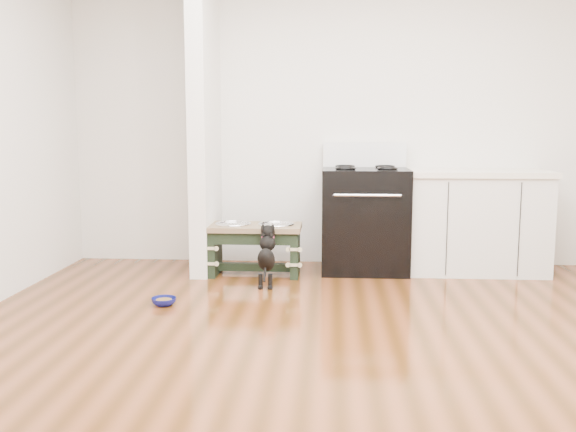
# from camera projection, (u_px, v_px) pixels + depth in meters

# --- Properties ---
(ground) EXTENTS (5.00, 5.00, 0.00)m
(ground) POSITION_uv_depth(u_px,v_px,m) (338.00, 352.00, 3.69)
(ground) COLOR #47260C
(ground) RESTS_ON ground
(room_shell) EXTENTS (5.00, 5.00, 5.00)m
(room_shell) POSITION_uv_depth(u_px,v_px,m) (342.00, 65.00, 3.47)
(room_shell) COLOR silver
(room_shell) RESTS_ON ground
(partition_wall) EXTENTS (0.15, 0.80, 2.70)m
(partition_wall) POSITION_uv_depth(u_px,v_px,m) (205.00, 120.00, 5.66)
(partition_wall) COLOR silver
(partition_wall) RESTS_ON ground
(oven_range) EXTENTS (0.76, 0.69, 1.14)m
(oven_range) POSITION_uv_depth(u_px,v_px,m) (365.00, 218.00, 5.74)
(oven_range) COLOR black
(oven_range) RESTS_ON ground
(cabinet_run) EXTENTS (1.24, 0.64, 0.91)m
(cabinet_run) POSITION_uv_depth(u_px,v_px,m) (475.00, 221.00, 5.70)
(cabinet_run) COLOR silver
(cabinet_run) RESTS_ON ground
(dog_feeder) EXTENTS (0.81, 0.43, 0.46)m
(dog_feeder) POSITION_uv_depth(u_px,v_px,m) (255.00, 239.00, 5.59)
(dog_feeder) COLOR black
(dog_feeder) RESTS_ON ground
(puppy) EXTENTS (0.14, 0.42, 0.49)m
(puppy) POSITION_uv_depth(u_px,v_px,m) (267.00, 253.00, 5.22)
(puppy) COLOR black
(puppy) RESTS_ON ground
(floor_bowl) EXTENTS (0.22, 0.22, 0.06)m
(floor_bowl) POSITION_uv_depth(u_px,v_px,m) (164.00, 301.00, 4.66)
(floor_bowl) COLOR #0D105B
(floor_bowl) RESTS_ON ground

